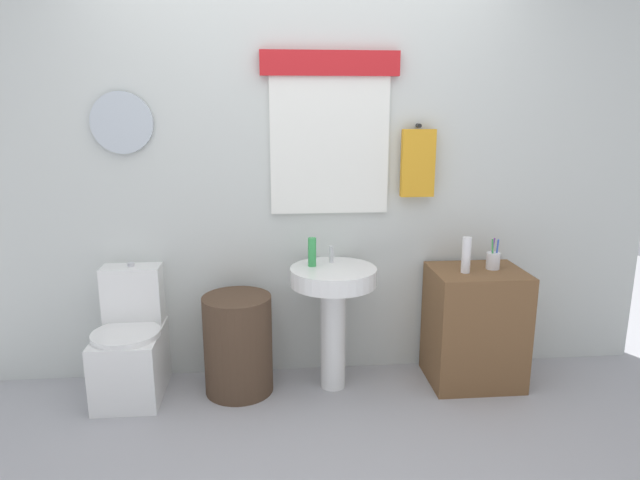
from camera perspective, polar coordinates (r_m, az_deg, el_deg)
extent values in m
plane|color=#A3A3A8|center=(2.75, -0.19, -23.29)|extent=(8.00, 8.00, 0.00)
cube|color=silver|center=(3.37, -1.90, 7.53)|extent=(4.40, 0.10, 2.60)
cube|color=white|center=(3.31, 1.00, 9.73)|extent=(0.70, 0.03, 0.81)
cube|color=red|center=(3.30, 1.06, 17.78)|extent=(0.80, 0.04, 0.14)
cylinder|color=silver|center=(3.38, -19.74, 11.31)|extent=(0.35, 0.03, 0.35)
cylinder|color=black|center=(3.39, 10.13, 11.54)|extent=(0.02, 0.06, 0.02)
cube|color=gold|center=(3.38, 10.06, 7.80)|extent=(0.20, 0.05, 0.40)
cube|color=white|center=(3.48, -18.87, -12.00)|extent=(0.36, 0.50, 0.39)
cylinder|color=white|center=(3.34, -19.39, -9.16)|extent=(0.38, 0.38, 0.03)
cube|color=white|center=(3.50, -18.69, -5.31)|extent=(0.34, 0.18, 0.35)
cylinder|color=silver|center=(3.44, -18.92, -2.40)|extent=(0.04, 0.04, 0.02)
cylinder|color=#4C3828|center=(3.34, -8.44, -10.58)|extent=(0.40, 0.40, 0.59)
cylinder|color=white|center=(3.34, 1.36, -9.88)|extent=(0.15, 0.15, 0.65)
cylinder|color=white|center=(3.21, 1.39, -3.75)|extent=(0.50, 0.50, 0.10)
cylinder|color=silver|center=(3.30, 1.17, -1.48)|extent=(0.03, 0.03, 0.10)
cube|color=brown|center=(3.53, 15.63, -8.56)|extent=(0.54, 0.44, 0.71)
cylinder|color=green|center=(3.21, -0.82, -1.25)|extent=(0.05, 0.05, 0.17)
cylinder|color=white|center=(3.32, 14.84, -1.51)|extent=(0.05, 0.05, 0.21)
cylinder|color=silver|center=(3.45, 17.41, -2.05)|extent=(0.08, 0.08, 0.10)
cylinder|color=blue|center=(3.45, 17.75, -1.33)|extent=(0.01, 0.04, 0.18)
cylinder|color=purple|center=(3.46, 17.31, -1.26)|extent=(0.03, 0.01, 0.18)
cylinder|color=green|center=(3.43, 17.37, -1.39)|extent=(0.02, 0.02, 0.18)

